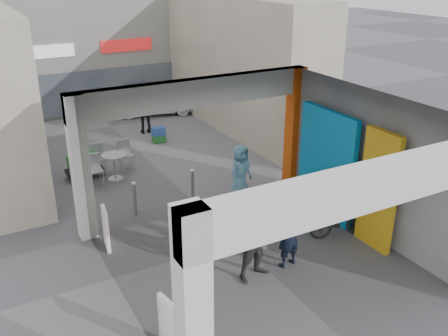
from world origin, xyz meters
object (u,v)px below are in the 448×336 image
man_back_turned (260,238)px  man_crates (145,111)px  bicycle_rear (340,219)px  cafe_set (108,166)px  white_van (152,99)px  man_with_dog (289,233)px  border_collie (248,241)px  man_elderly (240,172)px  produce_stand (84,169)px  bicycle_front (304,204)px

man_back_turned → man_crates: size_ratio=1.08×
man_back_turned → man_crates: (1.23, 9.99, -0.07)m
bicycle_rear → cafe_set: bearing=45.5°
white_van → man_crates: bearing=170.4°
man_with_dog → white_van: bearing=-107.6°
border_collie → man_with_dog: size_ratio=0.38×
man_elderly → man_with_dog: bearing=-122.8°
cafe_set → bicycle_rear: (3.81, -6.17, 0.13)m
man_crates → border_collie: bearing=94.3°
white_van → man_elderly: bearing=-169.0°
produce_stand → man_with_dog: (2.67, -6.86, 0.52)m
man_with_dog → man_elderly: man_with_dog is taller
man_with_dog → white_van: man_with_dog is taller
bicycle_rear → man_with_dog: bearing=116.6°
produce_stand → bicycle_rear: bearing=-71.7°
man_crates → bicycle_front: 8.60m
produce_stand → border_collie: 6.35m
man_elderly → bicycle_front: bearing=-90.1°
man_elderly → white_van: 8.95m
bicycle_front → bicycle_rear: 1.04m
man_crates → cafe_set: bearing=63.6°
man_with_dog → man_back_turned: 0.77m
man_with_dog → bicycle_front: (1.49, 1.40, -0.31)m
bicycle_front → man_crates: bearing=14.2°
cafe_set → man_with_dog: 6.89m
produce_stand → border_collie: size_ratio=1.79×
man_with_dog → man_crates: size_ratio=0.94×
man_back_turned → man_crates: bearing=74.5°
white_van → cafe_set: bearing=163.9°
border_collie → man_elderly: size_ratio=0.39×
man_elderly → white_van: man_elderly is taller
border_collie → white_van: white_van is taller
man_with_dog → bicycle_front: bearing=-146.9°
border_collie → man_elderly: 2.79m
border_collie → bicycle_front: size_ratio=0.32×
man_back_turned → white_van: (2.37, 12.33, -0.27)m
man_elderly → man_crates: man_crates is taller
man_elderly → border_collie: bearing=-136.2°
cafe_set → produce_stand: 0.72m
man_crates → bicycle_rear: bearing=108.0°
man_back_turned → bicycle_rear: man_back_turned is taller
man_elderly → man_crates: (-0.31, 6.56, 0.07)m
bicycle_front → border_collie: bearing=111.3°
bicycle_front → bicycle_rear: bicycle_front is taller
man_elderly → man_back_turned: bearing=-133.8°
man_crates → bicycle_rear: (1.33, -9.52, -0.38)m
cafe_set → produce_stand: (-0.66, 0.28, -0.05)m
border_collie → man_crates: bearing=67.1°
man_with_dog → border_collie: bearing=-74.7°
bicycle_front → produce_stand: bearing=44.7°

